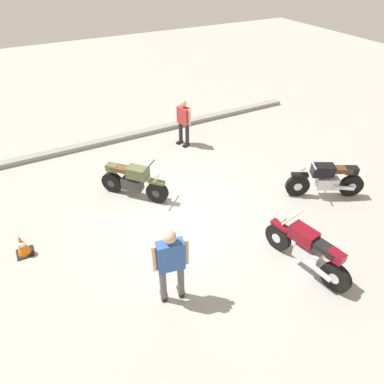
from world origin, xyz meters
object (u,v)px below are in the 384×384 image
motorcycle_black_cruiser (326,180)px  person_in_blue_shirt (171,262)px  motorcycle_maroon_cruiser (307,250)px  person_in_red_shirt (184,120)px  motorcycle_olive_vintage (133,181)px  traffic_cone (22,245)px

motorcycle_black_cruiser → person_in_blue_shirt: (-5.08, -1.09, 0.51)m
motorcycle_black_cruiser → motorcycle_maroon_cruiser: bearing=64.9°
motorcycle_maroon_cruiser → person_in_blue_shirt: person_in_blue_shirt is taller
person_in_red_shirt → motorcycle_black_cruiser: bearing=96.6°
person_in_red_shirt → motorcycle_olive_vintage: bearing=19.8°
person_in_blue_shirt → person_in_red_shirt: person_in_blue_shirt is taller
motorcycle_maroon_cruiser → person_in_blue_shirt: size_ratio=1.17×
person_in_blue_shirt → motorcycle_black_cruiser: bearing=-66.2°
person_in_blue_shirt → person_in_red_shirt: bearing=-17.1°
motorcycle_black_cruiser → person_in_red_shirt: 4.86m
person_in_red_shirt → person_in_blue_shirt: bearing=42.6°
motorcycle_olive_vintage → motorcycle_black_cruiser: motorcycle_black_cruiser is taller
motorcycle_black_cruiser → traffic_cone: motorcycle_black_cruiser is taller
person_in_blue_shirt → traffic_cone: 3.66m
motorcycle_maroon_cruiser → person_in_blue_shirt: (-2.81, 0.61, 0.51)m
motorcycle_maroon_cruiser → traffic_cone: size_ratio=3.92×
motorcycle_maroon_cruiser → person_in_red_shirt: bearing=-12.8°
motorcycle_maroon_cruiser → motorcycle_olive_vintage: motorcycle_maroon_cruiser is taller
motorcycle_maroon_cruiser → motorcycle_black_cruiser: same height
person_in_red_shirt → traffic_cone: bearing=9.1°
motorcycle_black_cruiser → person_in_red_shirt: (-2.06, 4.39, 0.36)m
motorcycle_olive_vintage → traffic_cone: size_ratio=2.93×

